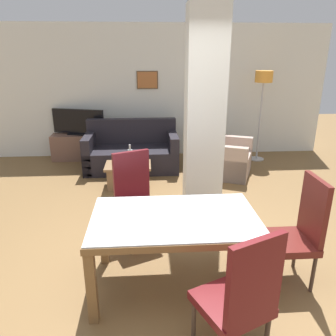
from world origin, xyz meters
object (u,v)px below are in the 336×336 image
sofa (132,153)px  floor_lamp (263,85)px  armchair (223,159)px  tv_stand (80,147)px  dining_chair_far_left (136,196)px  dining_chair_near_right (241,296)px  dining_table (175,231)px  dining_chair_head_right (299,229)px  tv_screen (78,122)px  bottle (130,155)px  coffee_table (128,175)px

sofa → floor_lamp: 2.90m
armchair → tv_stand: size_ratio=1.02×
dining_chair_far_left → floor_lamp: (2.46, 2.96, 0.96)m
dining_chair_near_right → sofa: (-0.90, 4.31, -0.26)m
dining_table → dining_chair_near_right: 0.93m
dining_chair_head_right → tv_screen: bearing=34.2°
armchair → dining_table: bearing=2.0°
dining_chair_head_right → sofa: bearing=26.1°
dining_chair_head_right → dining_chair_far_left: size_ratio=1.00×
dining_chair_head_right → dining_table: bearing=90.0°
dining_table → bottle: 2.74m
tv_screen → floor_lamp: size_ratio=0.60×
coffee_table → floor_lamp: 3.22m
sofa → tv_screen: bearing=-30.8°
dining_chair_near_right → armchair: (0.79, 3.87, -0.27)m
armchair → tv_stand: 3.00m
armchair → bottle: size_ratio=3.92×
dining_table → dining_chair_far_left: dining_chair_far_left is taller
bottle → floor_lamp: 3.02m
floor_lamp → dining_chair_far_left: bearing=-129.7°
dining_chair_far_left → armchair: (1.55, 2.16, -0.27)m
dining_chair_head_right → coffee_table: 3.09m
sofa → tv_stand: sofa is taller
dining_chair_far_left → sofa: dining_chair_far_left is taller
tv_stand → floor_lamp: floor_lamp is taller
armchair → tv_stand: armchair is taller
dining_table → dining_chair_far_left: size_ratio=1.42×
dining_chair_head_right → bottle: bearing=32.2°
dining_chair_head_right → tv_screen: 4.99m
tv_stand → floor_lamp: bearing=-4.5°
coffee_table → tv_screen: tv_screen is taller
sofa → bottle: size_ratio=5.88×
dining_chair_near_right → armchair: size_ratio=0.92×
dining_table → dining_chair_head_right: 1.18m
dining_chair_far_left → tv_screen: (-1.25, 3.25, 0.22)m
tv_screen → dining_table: bearing=128.1°
dining_chair_far_left → tv_stand: bearing=-92.6°
dining_chair_far_left → dining_chair_near_right: same height
floor_lamp → armchair: bearing=-138.4°
bottle → tv_screen: bearing=127.6°
dining_chair_far_left → dining_chair_near_right: (0.76, -1.71, 0.00)m
bottle → tv_stand: 1.83m
bottle → sofa: bearing=90.4°
floor_lamp → tv_stand: bearing=175.5°
dining_chair_head_right → bottle: 3.17m
dining_table → tv_stand: dining_table is taller
dining_chair_head_right → dining_chair_near_right: (-0.80, -0.85, 0.00)m
bottle → floor_lamp: (2.60, 1.15, 1.02)m
dining_chair_head_right → tv_stand: 4.99m
dining_table → floor_lamp: (2.08, 3.83, 0.94)m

